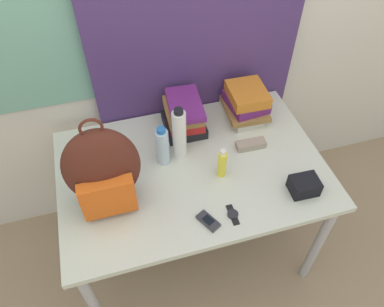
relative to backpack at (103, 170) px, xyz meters
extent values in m
cube|color=silver|center=(0.41, 0.59, 0.29)|extent=(6.00, 0.05, 2.50)
cube|color=#75B299|center=(-0.11, 0.56, 0.34)|extent=(1.10, 0.01, 0.80)
cube|color=#4C336B|center=(0.56, 0.53, 0.29)|extent=(1.09, 0.04, 2.50)
cube|color=beige|center=(0.41, 0.08, -0.22)|extent=(1.28, 0.86, 0.03)
cylinder|color=#B2B2B7|center=(-0.18, -0.30, -0.60)|extent=(0.05, 0.05, 0.73)
cylinder|color=#B2B2B7|center=(0.99, -0.30, -0.60)|extent=(0.05, 0.05, 0.73)
cylinder|color=#B2B2B7|center=(-0.18, 0.45, -0.60)|extent=(0.05, 0.05, 0.73)
cylinder|color=#B2B2B7|center=(0.99, 0.45, -0.60)|extent=(0.05, 0.05, 0.73)
ellipsoid|color=#512319|center=(0.00, 0.01, 0.01)|extent=(0.32, 0.16, 0.42)
cube|color=#E05B19|center=(0.00, -0.09, -0.08)|extent=(0.22, 0.06, 0.19)
torus|color=#512319|center=(0.00, 0.01, 0.23)|extent=(0.09, 0.01, 0.09)
cube|color=black|center=(0.44, 0.35, -0.18)|extent=(0.21, 0.23, 0.05)
cube|color=red|center=(0.44, 0.35, -0.13)|extent=(0.19, 0.24, 0.05)
cube|color=olive|center=(0.44, 0.35, -0.08)|extent=(0.19, 0.23, 0.05)
cube|color=#6B2370|center=(0.45, 0.35, -0.04)|extent=(0.19, 0.28, 0.03)
cube|color=silver|center=(0.77, 0.36, -0.18)|extent=(0.18, 0.26, 0.04)
cube|color=olive|center=(0.78, 0.35, -0.15)|extent=(0.22, 0.26, 0.03)
cube|color=#6B2370|center=(0.79, 0.36, -0.11)|extent=(0.21, 0.24, 0.06)
cube|color=orange|center=(0.79, 0.35, -0.05)|extent=(0.19, 0.22, 0.06)
cylinder|color=silver|center=(0.28, 0.15, -0.10)|extent=(0.06, 0.06, 0.20)
cylinder|color=#286BB7|center=(0.28, 0.15, 0.01)|extent=(0.04, 0.04, 0.02)
cylinder|color=white|center=(0.37, 0.17, -0.06)|extent=(0.07, 0.07, 0.28)
cylinder|color=black|center=(0.37, 0.17, 0.08)|extent=(0.04, 0.04, 0.02)
cylinder|color=yellow|center=(0.53, 0.00, -0.13)|extent=(0.04, 0.04, 0.14)
cylinder|color=white|center=(0.53, 0.00, -0.05)|extent=(0.03, 0.03, 0.02)
cube|color=#2D2D33|center=(0.39, -0.24, -0.19)|extent=(0.09, 0.12, 0.02)
cube|color=black|center=(0.39, -0.24, -0.19)|extent=(0.05, 0.06, 0.00)
cube|color=gray|center=(0.73, 0.12, -0.18)|extent=(0.15, 0.06, 0.04)
cube|color=black|center=(0.85, -0.20, -0.16)|extent=(0.13, 0.11, 0.08)
cube|color=black|center=(0.50, -0.23, -0.20)|extent=(0.03, 0.11, 0.00)
cylinder|color=#232328|center=(0.50, -0.23, -0.20)|extent=(0.05, 0.05, 0.01)
camera|label=1|loc=(0.08, -1.04, 1.19)|focal=35.00mm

